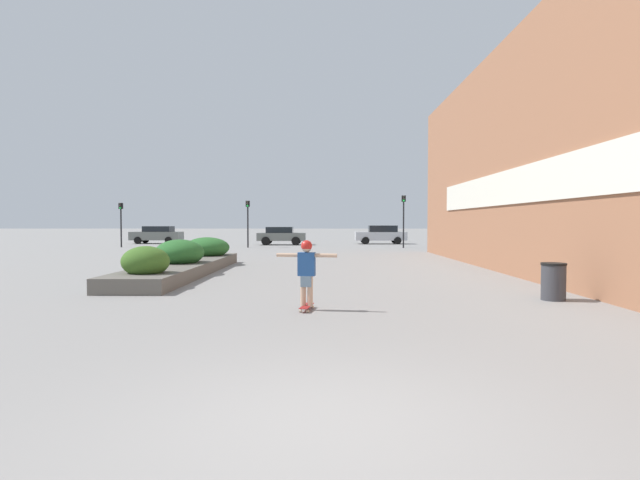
% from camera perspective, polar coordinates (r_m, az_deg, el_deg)
% --- Properties ---
extents(ground_plane, '(300.00, 300.00, 0.00)m').
position_cam_1_polar(ground_plane, '(4.78, 0.51, -20.51)').
color(ground_plane, gray).
extents(building_wall_right, '(0.67, 30.29, 8.40)m').
position_cam_1_polar(building_wall_right, '(17.52, 23.40, 9.57)').
color(building_wall_right, '#9E6647').
rests_on(building_wall_right, ground_plane).
extents(planter_box, '(1.97, 10.70, 1.24)m').
position_cam_1_polar(planter_box, '(18.87, -15.01, -2.19)').
color(planter_box, '#605B54').
rests_on(planter_box, ground_plane).
extents(skateboard, '(0.30, 0.80, 0.10)m').
position_cam_1_polar(skateboard, '(10.52, -1.55, -7.63)').
color(skateboard, maroon).
rests_on(skateboard, ground_plane).
extents(skateboarder, '(1.27, 0.29, 1.37)m').
position_cam_1_polar(skateboarder, '(10.41, -1.55, -3.00)').
color(skateboarder, tan).
rests_on(skateboarder, skateboard).
extents(trash_bin, '(0.58, 0.58, 0.88)m').
position_cam_1_polar(trash_bin, '(13.02, 25.12, -4.31)').
color(trash_bin, '#38383D').
rests_on(trash_bin, ground_plane).
extents(car_leftmost, '(4.28, 2.00, 1.52)m').
position_cam_1_polar(car_leftmost, '(45.90, -18.12, 0.61)').
color(car_leftmost, slate).
rests_on(car_leftmost, ground_plane).
extents(car_center_left, '(3.96, 1.95, 1.50)m').
position_cam_1_polar(car_center_left, '(42.83, 22.11, 0.45)').
color(car_center_left, silver).
rests_on(car_center_left, ground_plane).
extents(car_center_right, '(3.93, 1.93, 1.48)m').
position_cam_1_polar(car_center_right, '(41.22, -4.46, 0.54)').
color(car_center_right, slate).
rests_on(car_center_right, ground_plane).
extents(car_rightmost, '(4.36, 1.87, 1.59)m').
position_cam_1_polar(car_rightmost, '(43.25, 6.99, 0.65)').
color(car_rightmost, '#BCBCC1').
rests_on(car_rightmost, ground_plane).
extents(traffic_light_left, '(0.28, 0.30, 3.44)m').
position_cam_1_polar(traffic_light_left, '(37.01, -8.26, 2.78)').
color(traffic_light_left, black).
rests_on(traffic_light_left, ground_plane).
extents(traffic_light_right, '(0.28, 0.30, 3.79)m').
position_cam_1_polar(traffic_light_right, '(36.57, 9.53, 3.11)').
color(traffic_light_right, black).
rests_on(traffic_light_right, ground_plane).
extents(traffic_light_far_left, '(0.28, 0.30, 3.30)m').
position_cam_1_polar(traffic_light_far_left, '(39.90, -21.81, 2.47)').
color(traffic_light_far_left, black).
rests_on(traffic_light_far_left, ground_plane).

